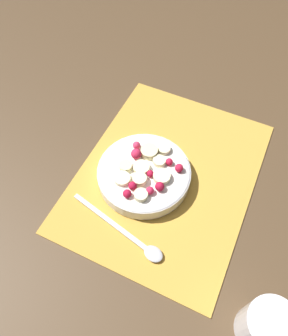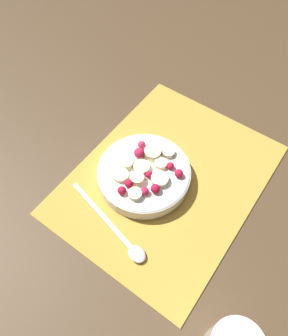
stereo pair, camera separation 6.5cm
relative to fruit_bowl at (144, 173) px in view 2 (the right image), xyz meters
name	(u,v)px [view 2 (the right image)]	position (x,y,z in m)	size (l,w,h in m)	color
ground_plane	(167,179)	(0.03, -0.04, -0.03)	(3.00, 3.00, 0.00)	#4C3823
placemat	(167,179)	(0.03, -0.04, -0.02)	(0.45, 0.35, 0.01)	gold
fruit_bowl	(144,173)	(0.00, 0.00, 0.00)	(0.19, 0.19, 0.05)	white
spoon	(120,236)	(-0.13, -0.04, -0.02)	(0.07, 0.21, 0.01)	silver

